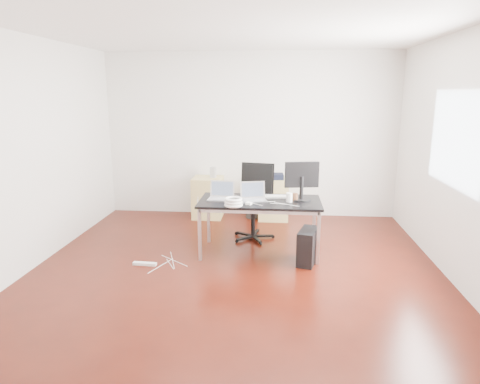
# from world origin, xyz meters

# --- Properties ---
(room_shell) EXTENTS (5.00, 5.00, 5.00)m
(room_shell) POSITION_xyz_m (0.04, 0.00, 1.40)
(room_shell) COLOR #340C05
(room_shell) RESTS_ON ground
(desk) EXTENTS (1.60, 0.80, 0.73)m
(desk) POSITION_xyz_m (0.26, 0.60, 0.68)
(desk) COLOR black
(desk) RESTS_ON ground
(office_chair) EXTENTS (0.56, 0.58, 1.08)m
(office_chair) POSITION_xyz_m (0.16, 1.24, 0.61)
(office_chair) COLOR black
(office_chair) RESTS_ON ground
(filing_cabinet_left) EXTENTS (0.50, 0.50, 0.70)m
(filing_cabinet_left) POSITION_xyz_m (-0.71, 2.23, 0.35)
(filing_cabinet_left) COLOR tan
(filing_cabinet_left) RESTS_ON ground
(filing_cabinet_right) EXTENTS (0.50, 0.50, 0.70)m
(filing_cabinet_right) POSITION_xyz_m (0.42, 2.23, 0.35)
(filing_cabinet_right) COLOR tan
(filing_cabinet_right) RESTS_ON ground
(pc_tower) EXTENTS (0.31, 0.49, 0.44)m
(pc_tower) POSITION_xyz_m (0.89, 0.29, 0.22)
(pc_tower) COLOR black
(pc_tower) RESTS_ON ground
(wastebasket) EXTENTS (0.32, 0.32, 0.28)m
(wastebasket) POSITION_xyz_m (0.07, 2.25, 0.14)
(wastebasket) COLOR black
(wastebasket) RESTS_ON ground
(power_strip) EXTENTS (0.30, 0.08, 0.04)m
(power_strip) POSITION_xyz_m (-1.16, 0.02, 0.02)
(power_strip) COLOR white
(power_strip) RESTS_ON ground
(laptop_left) EXTENTS (0.35, 0.27, 0.23)m
(laptop_left) POSITION_xyz_m (-0.26, 0.63, 0.79)
(laptop_left) COLOR silver
(laptop_left) RESTS_ON desk
(laptop_right) EXTENTS (0.38, 0.32, 0.23)m
(laptop_right) POSITION_xyz_m (0.17, 0.61, 0.79)
(laptop_right) COLOR silver
(laptop_right) RESTS_ON desk
(monitor) EXTENTS (0.45, 0.26, 0.51)m
(monitor) POSITION_xyz_m (0.80, 0.68, 1.01)
(monitor) COLOR black
(monitor) RESTS_ON desk
(keyboard) EXTENTS (0.45, 0.16, 0.02)m
(keyboard) POSITION_xyz_m (0.46, 0.79, 0.74)
(keyboard) COLOR white
(keyboard) RESTS_ON desk
(cup_white) EXTENTS (0.10, 0.10, 0.12)m
(cup_white) POSITION_xyz_m (0.64, 0.55, 0.79)
(cup_white) COLOR white
(cup_white) RESTS_ON desk
(cup_brown) EXTENTS (0.10, 0.10, 0.10)m
(cup_brown) POSITION_xyz_m (0.72, 0.62, 0.78)
(cup_brown) COLOR #55321D
(cup_brown) RESTS_ON desk
(cable_coil) EXTENTS (0.24, 0.24, 0.11)m
(cable_coil) POSITION_xyz_m (-0.06, 0.28, 0.78)
(cable_coil) COLOR white
(cable_coil) RESTS_ON desk
(power_adapter) EXTENTS (0.09, 0.09, 0.03)m
(power_adapter) POSITION_xyz_m (0.13, 0.38, 0.74)
(power_adapter) COLOR white
(power_adapter) RESTS_ON desk
(speaker) EXTENTS (0.10, 0.10, 0.18)m
(speaker) POSITION_xyz_m (-0.62, 2.24, 0.79)
(speaker) COLOR #9E9E9E
(speaker) RESTS_ON filing_cabinet_left
(navy_garment) EXTENTS (0.32, 0.27, 0.09)m
(navy_garment) POSITION_xyz_m (0.43, 2.21, 0.74)
(navy_garment) COLOR black
(navy_garment) RESTS_ON filing_cabinet_right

